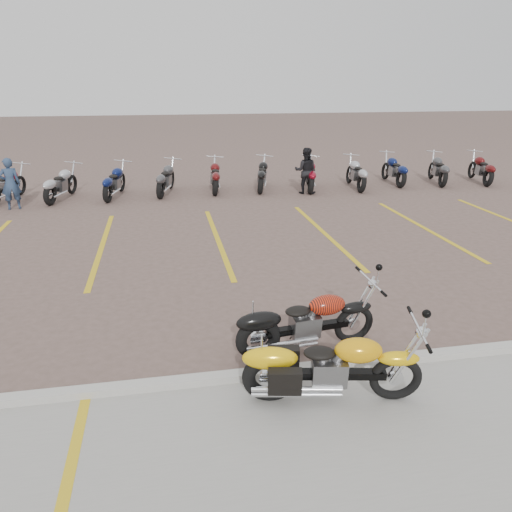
{
  "coord_description": "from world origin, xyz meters",
  "views": [
    {
      "loc": [
        -1.23,
        -7.45,
        3.65
      ],
      "look_at": [
        0.29,
        0.59,
        0.75
      ],
      "focal_mm": 35.0,
      "sensor_mm": 36.0,
      "label": 1
    }
  ],
  "objects_px": {
    "yellow_cruiser": "(328,368)",
    "flame_cruiser": "(303,324)",
    "person_a": "(10,184)",
    "person_b": "(305,171)"
  },
  "relations": [
    {
      "from": "yellow_cruiser",
      "to": "person_b",
      "type": "relative_size",
      "value": 1.38
    },
    {
      "from": "person_a",
      "to": "person_b",
      "type": "distance_m",
      "value": 9.14
    },
    {
      "from": "person_b",
      "to": "yellow_cruiser",
      "type": "bearing_deg",
      "value": 94.02
    },
    {
      "from": "yellow_cruiser",
      "to": "person_a",
      "type": "xyz_separation_m",
      "value": [
        -6.18,
        10.75,
        0.32
      ]
    },
    {
      "from": "person_a",
      "to": "person_b",
      "type": "height_order",
      "value": "person_b"
    },
    {
      "from": "yellow_cruiser",
      "to": "person_b",
      "type": "height_order",
      "value": "person_b"
    },
    {
      "from": "yellow_cruiser",
      "to": "person_a",
      "type": "distance_m",
      "value": 12.4
    },
    {
      "from": "person_b",
      "to": "person_a",
      "type": "bearing_deg",
      "value": 21.71
    },
    {
      "from": "yellow_cruiser",
      "to": "flame_cruiser",
      "type": "relative_size",
      "value": 1.02
    },
    {
      "from": "yellow_cruiser",
      "to": "person_b",
      "type": "xyz_separation_m",
      "value": [
        2.95,
        11.22,
        0.33
      ]
    }
  ]
}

